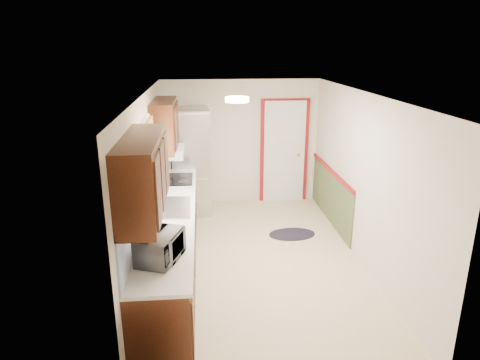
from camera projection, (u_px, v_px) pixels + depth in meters
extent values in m
cube|color=beige|center=(257.00, 260.00, 6.27)|extent=(3.20, 5.20, 0.12)
cube|color=white|center=(259.00, 94.00, 5.54)|extent=(3.20, 5.20, 0.12)
cube|color=silver|center=(241.00, 142.00, 8.28)|extent=(3.20, 0.10, 2.40)
cube|color=silver|center=(297.00, 275.00, 3.53)|extent=(3.20, 0.10, 2.40)
cube|color=silver|center=(148.00, 185.00, 5.77)|extent=(0.10, 5.20, 2.40)
cube|color=silver|center=(363.00, 179.00, 6.04)|extent=(0.10, 5.20, 2.40)
cube|color=#3A1A0D|center=(171.00, 244.00, 5.74)|extent=(0.60, 4.00, 0.90)
cube|color=white|center=(171.00, 212.00, 5.60)|extent=(0.63, 4.00, 0.04)
cube|color=#5F81E8|center=(146.00, 191.00, 5.49)|extent=(0.02, 4.00, 0.55)
cube|color=#3A1A0D|center=(143.00, 175.00, 4.08)|extent=(0.35, 1.40, 0.75)
cube|color=#3A1A0D|center=(164.00, 125.00, 6.64)|extent=(0.35, 1.20, 0.75)
cube|color=white|center=(145.00, 159.00, 5.46)|extent=(0.02, 1.00, 0.90)
cube|color=#C56D25|center=(147.00, 132.00, 5.36)|extent=(0.05, 1.12, 0.24)
cube|color=#B7B7BC|center=(171.00, 207.00, 5.69)|extent=(0.52, 0.82, 0.02)
cube|color=white|center=(169.00, 152.00, 6.83)|extent=(0.45, 0.60, 0.15)
cube|color=maroon|center=(284.00, 152.00, 8.38)|extent=(0.94, 0.05, 2.08)
cube|color=white|center=(284.00, 152.00, 8.36)|extent=(0.80, 0.04, 2.00)
cube|color=#495932|center=(331.00, 197.00, 7.54)|extent=(0.02, 2.30, 0.90)
cube|color=maroon|center=(332.00, 171.00, 7.40)|extent=(0.04, 2.30, 0.06)
cylinder|color=#FFD88C|center=(237.00, 99.00, 5.34)|extent=(0.30, 0.30, 0.06)
imported|color=white|center=(160.00, 244.00, 4.26)|extent=(0.44, 0.59, 0.35)
cube|color=#B7B7BC|center=(188.00, 161.00, 7.83)|extent=(0.85, 0.80, 1.93)
cylinder|color=black|center=(172.00, 173.00, 7.44)|extent=(0.02, 0.02, 1.35)
ellipsoid|color=black|center=(292.00, 234.00, 7.10)|extent=(0.81, 0.55, 0.01)
cube|color=black|center=(176.00, 179.00, 6.85)|extent=(0.54, 0.65, 0.02)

